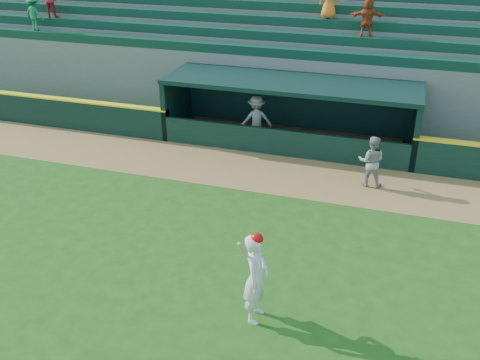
# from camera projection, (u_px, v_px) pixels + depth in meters

# --- Properties ---
(ground) EXTENTS (120.00, 120.00, 0.00)m
(ground) POSITION_uv_depth(u_px,v_px,m) (221.00, 250.00, 14.04)
(ground) COLOR #1F4D13
(ground) RESTS_ON ground
(warning_track) EXTENTS (40.00, 3.00, 0.01)m
(warning_track) POSITION_uv_depth(u_px,v_px,m) (269.00, 173.00, 18.22)
(warning_track) COLOR olive
(warning_track) RESTS_ON ground
(field_wall_left) EXTENTS (15.50, 0.30, 1.20)m
(field_wall_left) POSITION_uv_depth(u_px,v_px,m) (2.00, 106.00, 22.71)
(field_wall_left) COLOR black
(field_wall_left) RESTS_ON ground
(dugout_player_front) EXTENTS (0.86, 0.68, 1.70)m
(dugout_player_front) POSITION_uv_depth(u_px,v_px,m) (371.00, 161.00, 17.04)
(dugout_player_front) COLOR gray
(dugout_player_front) RESTS_ON ground
(dugout_player_inside) EXTENTS (1.35, 1.09, 1.83)m
(dugout_player_inside) POSITION_uv_depth(u_px,v_px,m) (256.00, 119.00, 20.37)
(dugout_player_inside) COLOR #ADADA8
(dugout_player_inside) RESTS_ON ground
(dugout) EXTENTS (9.40, 2.80, 2.46)m
(dugout) POSITION_uv_depth(u_px,v_px,m) (291.00, 107.00, 20.27)
(dugout) COLOR slate
(dugout) RESTS_ON ground
(stands) EXTENTS (34.50, 6.28, 7.14)m
(stands) POSITION_uv_depth(u_px,v_px,m) (315.00, 53.00, 23.70)
(stands) COLOR slate
(stands) RESTS_ON ground
(batter_at_plate) EXTENTS (0.54, 0.86, 2.17)m
(batter_at_plate) POSITION_uv_depth(u_px,v_px,m) (256.00, 277.00, 11.23)
(batter_at_plate) COLOR silver
(batter_at_plate) RESTS_ON ground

